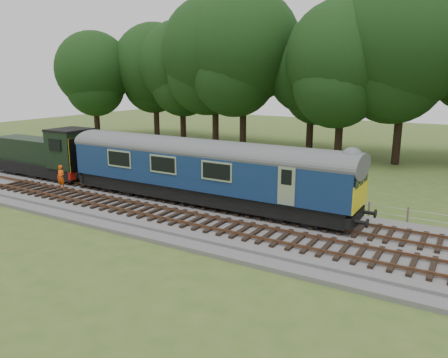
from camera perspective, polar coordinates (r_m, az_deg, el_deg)
The scene contains 9 objects.
ground at distance 23.42m, azimuth 1.24°, elevation -5.86°, with size 120.00×120.00×0.00m, color #3D5A21.
ballast at distance 23.36m, azimuth 1.24°, elevation -5.45°, with size 70.00×7.00×0.35m, color #4C4C4F.
track_north at distance 24.46m, azimuth 2.86°, elevation -4.01°, with size 67.20×2.40×0.21m.
track_south at distance 21.98m, azimuth -0.83°, elevation -6.02°, with size 67.20×2.40×0.21m.
fence at distance 27.24m, azimuth 5.92°, elevation -3.16°, with size 64.00×0.12×1.00m, color #6B6054, non-canonical shape.
tree_line at distance 43.35m, azimuth 15.76°, elevation 2.60°, with size 70.00×8.00×18.00m, color black, non-canonical shape.
dmu_railcar at distance 25.31m, azimuth -2.74°, elevation 1.71°, with size 18.05×2.86×3.88m.
shunter_loco at distance 34.97m, azimuth -22.16°, elevation 2.92°, with size 8.91×2.60×3.38m.
worker at distance 30.76m, azimuth -20.52°, elevation 0.21°, with size 0.59×0.39×1.62m, color #F0520C.
Camera 1 is at (10.88, -19.25, 7.70)m, focal length 35.00 mm.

